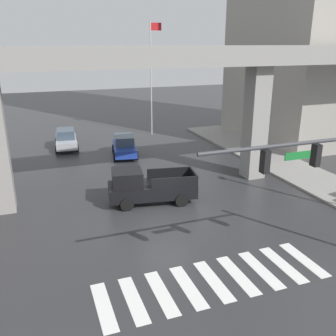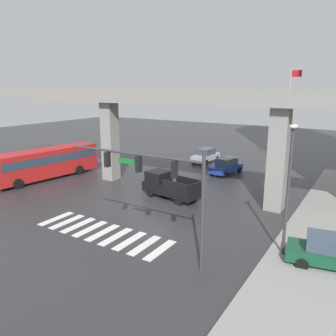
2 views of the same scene
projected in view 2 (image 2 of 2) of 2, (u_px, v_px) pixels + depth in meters
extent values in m
plane|color=#2D2D30|center=(152.00, 207.00, 25.79)|extent=(120.00, 120.00, 0.00)
cube|color=silver|center=(56.00, 219.00, 23.50)|extent=(0.55, 2.80, 0.01)
cube|color=silver|center=(67.00, 222.00, 22.93)|extent=(0.55, 2.80, 0.01)
cube|color=silver|center=(78.00, 225.00, 22.37)|extent=(0.55, 2.80, 0.01)
cube|color=silver|center=(90.00, 229.00, 21.80)|extent=(0.55, 2.80, 0.01)
cube|color=silver|center=(103.00, 233.00, 21.23)|extent=(0.55, 2.80, 0.01)
cube|color=silver|center=(116.00, 237.00, 20.66)|extent=(0.55, 2.80, 0.01)
cube|color=silver|center=(130.00, 241.00, 20.09)|extent=(0.55, 2.80, 0.01)
cube|color=silver|center=(145.00, 245.00, 19.52)|extent=(0.55, 2.80, 0.01)
cube|color=silver|center=(160.00, 250.00, 18.95)|extent=(0.55, 2.80, 0.01)
cube|color=gray|center=(182.00, 97.00, 27.55)|extent=(49.25, 2.57, 1.20)
cube|color=gray|center=(110.00, 142.00, 32.79)|extent=(1.30, 1.30, 7.65)
cube|color=gray|center=(278.00, 160.00, 24.39)|extent=(1.30, 1.30, 7.65)
cube|color=gray|center=(319.00, 230.00, 21.39)|extent=(4.00, 36.00, 0.15)
cube|color=black|center=(171.00, 189.00, 27.74)|extent=(5.34, 2.71, 0.80)
cube|color=black|center=(159.00, 176.00, 28.48)|extent=(1.96, 2.00, 0.90)
cube|color=#3F5160|center=(155.00, 175.00, 28.78)|extent=(0.37, 1.67, 0.77)
cube|color=black|center=(175.00, 186.00, 26.20)|extent=(2.63, 0.53, 0.60)
cube|color=black|center=(189.00, 181.00, 27.47)|extent=(2.63, 0.53, 0.60)
cube|color=black|center=(196.00, 187.00, 25.97)|extent=(0.39, 1.74, 0.60)
cylinder|color=black|center=(150.00, 192.00, 28.20)|extent=(0.80, 0.40, 0.76)
cylinder|color=black|center=(165.00, 187.00, 29.51)|extent=(0.80, 0.40, 0.76)
cylinder|color=black|center=(179.00, 200.00, 26.16)|extent=(0.80, 0.40, 0.76)
cylinder|color=black|center=(193.00, 195.00, 27.47)|extent=(0.80, 0.40, 0.76)
cube|color=red|center=(47.00, 162.00, 33.67)|extent=(3.71, 11.01, 2.70)
cube|color=#2D3D4C|center=(46.00, 158.00, 33.55)|extent=(3.69, 10.48, 0.76)
cylinder|color=black|center=(18.00, 184.00, 30.33)|extent=(0.46, 0.99, 0.96)
cylinder|color=black|center=(5.00, 179.00, 31.81)|extent=(0.46, 0.99, 0.96)
cylinder|color=black|center=(79.00, 170.00, 35.45)|extent=(0.46, 0.99, 0.96)
cylinder|color=black|center=(65.00, 166.00, 36.94)|extent=(0.46, 0.99, 0.96)
cube|color=#14472D|center=(331.00, 256.00, 16.99)|extent=(4.53, 2.44, 0.64)
cube|color=#384756|center=(330.00, 243.00, 16.87)|extent=(2.45, 1.84, 0.76)
cylinder|color=black|center=(303.00, 250.00, 18.34)|extent=(0.67, 0.34, 0.64)
cylinder|color=black|center=(302.00, 265.00, 16.80)|extent=(0.67, 0.34, 0.64)
cube|color=#1E3899|center=(226.00, 168.00, 35.53)|extent=(2.47, 4.54, 0.64)
cube|color=#384756|center=(227.00, 161.00, 35.44)|extent=(1.85, 2.46, 0.76)
cylinder|color=black|center=(226.00, 175.00, 34.08)|extent=(0.35, 0.67, 0.64)
cylinder|color=black|center=(212.00, 172.00, 35.20)|extent=(0.35, 0.67, 0.64)
cylinder|color=black|center=(239.00, 170.00, 36.01)|extent=(0.35, 0.67, 0.64)
cylinder|color=black|center=(226.00, 167.00, 37.13)|extent=(0.35, 0.67, 0.64)
cube|color=#A8AAAF|center=(206.00, 157.00, 41.10)|extent=(2.07, 4.42, 0.64)
cube|color=#384756|center=(206.00, 151.00, 41.02)|extent=(1.65, 2.34, 0.76)
cylinder|color=black|center=(206.00, 162.00, 39.64)|extent=(0.29, 0.66, 0.64)
cylinder|color=black|center=(194.00, 161.00, 40.63)|extent=(0.29, 0.66, 0.64)
cylinder|color=black|center=(217.00, 159.00, 41.73)|extent=(0.29, 0.66, 0.64)
cylinder|color=black|center=(205.00, 157.00, 42.72)|extent=(0.29, 0.66, 0.64)
cylinder|color=#38383D|center=(203.00, 214.00, 16.04)|extent=(0.18, 0.18, 6.20)
cylinder|color=#38383D|center=(131.00, 154.00, 17.68)|extent=(8.60, 0.14, 0.14)
cube|color=black|center=(174.00, 170.00, 16.40)|extent=(0.24, 0.32, 0.84)
sphere|color=red|center=(174.00, 164.00, 16.34)|extent=(0.17, 0.17, 0.17)
cube|color=black|center=(139.00, 164.00, 17.54)|extent=(0.24, 0.32, 0.84)
sphere|color=red|center=(139.00, 159.00, 17.48)|extent=(0.17, 0.17, 0.17)
cube|color=black|center=(107.00, 160.00, 18.68)|extent=(0.24, 0.32, 0.84)
sphere|color=red|center=(107.00, 155.00, 18.62)|extent=(0.17, 0.17, 0.17)
cube|color=#19722D|center=(126.00, 161.00, 17.95)|extent=(1.10, 0.04, 0.28)
cylinder|color=#38383D|center=(288.00, 195.00, 17.48)|extent=(0.16, 0.16, 7.00)
ellipsoid|color=beige|center=(294.00, 126.00, 16.62)|extent=(0.44, 0.70, 0.24)
cylinder|color=silver|center=(287.00, 120.00, 37.38)|extent=(0.12, 0.12, 10.98)
cube|color=red|center=(297.00, 73.00, 35.92)|extent=(1.10, 0.04, 0.70)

